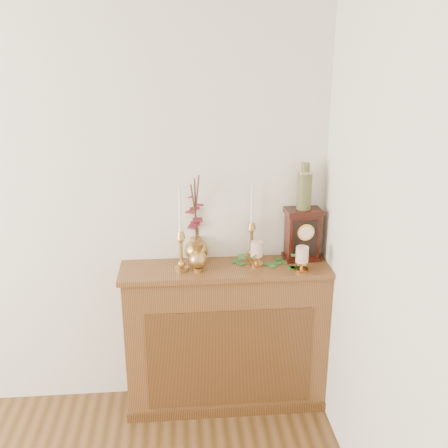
{
  "coord_description": "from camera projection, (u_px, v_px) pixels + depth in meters",
  "views": [
    {
      "loc": [
        1.14,
        -0.69,
        2.14
      ],
      "look_at": [
        1.38,
        2.05,
        1.21
      ],
      "focal_mm": 42.0,
      "sensor_mm": 36.0,
      "label": 1
    }
  ],
  "objects": [
    {
      "name": "ceramic_vase",
      "position": [
        304.0,
        189.0,
        3.02
      ],
      "size": [
        0.08,
        0.08,
        0.27
      ],
      "rotation": [
        0.0,
        0.0,
        0.06
      ],
      "color": "#193226",
      "rests_on": "mantel_clock"
    },
    {
      "name": "mantel_clock",
      "position": [
        302.0,
        235.0,
        3.11
      ],
      "size": [
        0.22,
        0.16,
        0.31
      ],
      "rotation": [
        0.0,
        0.0,
        0.06
      ],
      "color": "#35100A",
      "rests_on": "console_shelf"
    },
    {
      "name": "ivy_garland",
      "position": [
        264.0,
        262.0,
        3.08
      ],
      "size": [
        0.44,
        0.19,
        0.08
      ],
      "rotation": [
        0.0,
        0.0,
        0.07
      ],
      "color": "#2A6225",
      "rests_on": "console_shelf"
    },
    {
      "name": "candlestick_left",
      "position": [
        181.0,
        244.0,
        2.94
      ],
      "size": [
        0.08,
        0.08,
        0.48
      ],
      "rotation": [
        0.0,
        0.0,
        -0.3
      ],
      "color": "tan",
      "rests_on": "console_shelf"
    },
    {
      "name": "candlestick_center",
      "position": [
        251.0,
        234.0,
        3.11
      ],
      "size": [
        0.08,
        0.08,
        0.47
      ],
      "rotation": [
        0.0,
        0.0,
        0.01
      ],
      "color": "tan",
      "rests_on": "console_shelf"
    },
    {
      "name": "pillar_candle_right",
      "position": [
        302.0,
        258.0,
        2.96
      ],
      "size": [
        0.08,
        0.08,
        0.16
      ],
      "rotation": [
        0.0,
        0.0,
        0.39
      ],
      "color": "#BA8241",
      "rests_on": "console_shelf"
    },
    {
      "name": "ginger_jar",
      "position": [
        195.0,
        220.0,
        3.09
      ],
      "size": [
        0.22,
        0.23,
        0.53
      ],
      "rotation": [
        0.0,
        0.0,
        -0.16
      ],
      "color": "tan",
      "rests_on": "console_shelf"
    },
    {
      "name": "console_shelf",
      "position": [
        227.0,
        341.0,
        3.2
      ],
      "size": [
        1.24,
        0.34,
        0.93
      ],
      "color": "brown",
      "rests_on": "ground"
    },
    {
      "name": "bud_vase",
      "position": [
        198.0,
        257.0,
        2.96
      ],
      "size": [
        0.1,
        0.1,
        0.17
      ],
      "rotation": [
        0.0,
        0.0,
        -0.16
      ],
      "color": "tan",
      "rests_on": "console_shelf"
    },
    {
      "name": "pillar_candle_left",
      "position": [
        257.0,
        252.0,
        3.03
      ],
      "size": [
        0.08,
        0.08,
        0.16
      ],
      "rotation": [
        0.0,
        0.0,
        0.37
      ],
      "color": "#BA8241",
      "rests_on": "console_shelf"
    }
  ]
}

